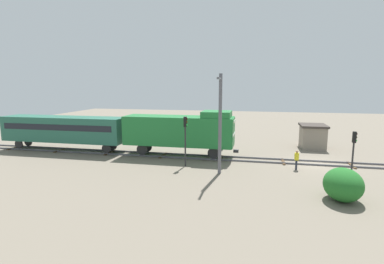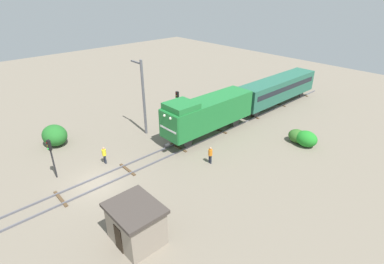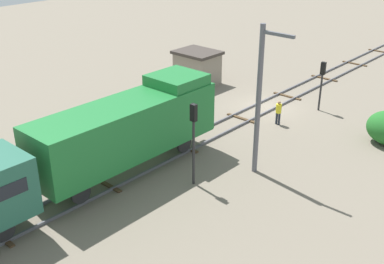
{
  "view_description": "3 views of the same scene",
  "coord_description": "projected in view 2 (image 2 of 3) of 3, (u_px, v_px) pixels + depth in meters",
  "views": [
    {
      "loc": [
        -29.02,
        5.65,
        7.36
      ],
      "look_at": [
        1.18,
        12.19,
        2.41
      ],
      "focal_mm": 28.0,
      "sensor_mm": 36.0,
      "label": 1
    },
    {
      "loc": [
        20.54,
        -7.96,
        15.1
      ],
      "look_at": [
        1.14,
        9.84,
        1.95
      ],
      "focal_mm": 28.0,
      "sensor_mm": 36.0,
      "label": 2
    },
    {
      "loc": [
        -18.15,
        28.32,
        13.1
      ],
      "look_at": [
        -0.71,
        8.95,
        1.22
      ],
      "focal_mm": 45.0,
      "sensor_mm": 36.0,
      "label": 3
    }
  ],
  "objects": [
    {
      "name": "traffic_signal_near",
      "position": [
        51.0,
        152.0,
        24.8
      ],
      "size": [
        0.32,
        0.34,
        3.62
      ],
      "color": "#262628",
      "rests_on": "ground"
    },
    {
      "name": "ground_plane",
      "position": [
        97.0,
        184.0,
        25.1
      ],
      "size": [
        108.16,
        108.16,
        0.0
      ],
      "primitive_type": "plane",
      "color": "#756B5B"
    },
    {
      "name": "locomotive",
      "position": [
        207.0,
        112.0,
        31.79
      ],
      "size": [
        2.9,
        11.6,
        4.6
      ],
      "color": "#1E7233",
      "rests_on": "railway_track"
    },
    {
      "name": "bush_mid",
      "position": [
        55.0,
        135.0,
        30.74
      ],
      "size": [
        2.91,
        2.38,
        2.12
      ],
      "primitive_type": "ellipsoid",
      "color": "#226826",
      "rests_on": "ground"
    },
    {
      "name": "worker_by_signal",
      "position": [
        210.0,
        154.0,
        27.52
      ],
      "size": [
        0.38,
        0.38,
        1.7
      ],
      "rotation": [
        0.0,
        0.0,
        1.34
      ],
      "color": "#262B38",
      "rests_on": "ground"
    },
    {
      "name": "bush_far",
      "position": [
        306.0,
        139.0,
        30.59
      ],
      "size": [
        2.22,
        1.81,
        1.61
      ],
      "primitive_type": "ellipsoid",
      "color": "#218226",
      "rests_on": "ground"
    },
    {
      "name": "relay_hut",
      "position": [
        136.0,
        223.0,
        19.02
      ],
      "size": [
        3.5,
        2.9,
        2.74
      ],
      "color": "gray",
      "rests_on": "ground"
    },
    {
      "name": "worker_near_track",
      "position": [
        104.0,
        154.0,
        27.51
      ],
      "size": [
        0.38,
        0.38,
        1.7
      ],
      "rotation": [
        0.0,
        0.0,
        4.01
      ],
      "color": "#262B38",
      "rests_on": "ground"
    },
    {
      "name": "railway_track",
      "position": [
        96.0,
        183.0,
        25.07
      ],
      "size": [
        2.4,
        72.11,
        0.16
      ],
      "color": "#595960",
      "rests_on": "ground"
    },
    {
      "name": "passenger_car_leading",
      "position": [
        278.0,
        88.0,
        39.97
      ],
      "size": [
        2.84,
        14.0,
        3.66
      ],
      "color": "#26604C",
      "rests_on": "railway_track"
    },
    {
      "name": "bush_near",
      "position": [
        297.0,
        136.0,
        31.34
      ],
      "size": [
        1.93,
        1.58,
        1.4
      ],
      "primitive_type": "ellipsoid",
      "color": "#336626",
      "rests_on": "ground"
    },
    {
      "name": "traffic_signal_mid",
      "position": [
        177.0,
        104.0,
        33.08
      ],
      "size": [
        0.32,
        0.34,
        4.52
      ],
      "color": "#262628",
      "rests_on": "ground"
    },
    {
      "name": "catenary_mast",
      "position": [
        143.0,
        96.0,
        31.64
      ],
      "size": [
        1.94,
        0.28,
        8.2
      ],
      "color": "#595960",
      "rests_on": "ground"
    }
  ]
}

